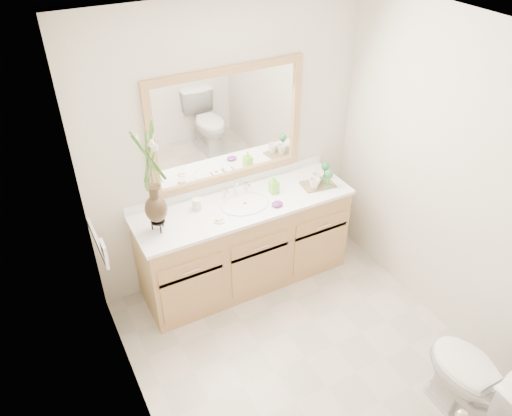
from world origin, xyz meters
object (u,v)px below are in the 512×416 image
soap_bottle (274,185)px  tray (318,184)px  flower_vase (150,167)px  tumbler (197,204)px  toilet (477,382)px

soap_bottle → tray: 0.41m
tray → flower_vase: bearing=-173.9°
tumbler → tray: tumbler is taller
flower_vase → tray: 1.52m
soap_bottle → tray: bearing=-9.3°
tumbler → toilet: bearing=-62.2°
flower_vase → tray: bearing=-1.7°
flower_vase → tumbler: (0.36, 0.11, -0.50)m
toilet → tumbler: bearing=-62.2°
toilet → tray: (-0.01, 1.88, 0.47)m
flower_vase → soap_bottle: flower_vase is taller
flower_vase → tray: size_ratio=2.92×
flower_vase → soap_bottle: size_ratio=5.64×
soap_bottle → toilet: bearing=-75.8°
toilet → flower_vase: flower_vase is taller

